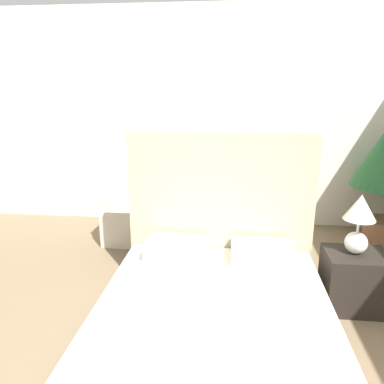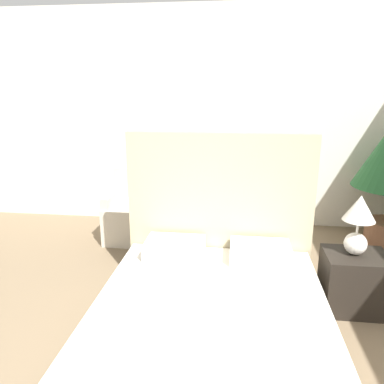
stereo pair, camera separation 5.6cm
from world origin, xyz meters
The scene contains 7 objects.
wall_back centered at (0.00, 3.99, 1.45)m, with size 10.00×0.06×2.90m.
bed centered at (0.23, 1.28, 0.27)m, with size 1.70×2.00×1.49m.
armchair_near_window_left centered at (-0.90, 3.21, 0.28)m, with size 0.63×0.64×0.85m.
armchair_near_window_right centered at (0.08, 3.21, 0.28)m, with size 0.67×0.67×0.85m.
nightstand centered at (1.42, 1.92, 0.25)m, with size 0.53×0.43×0.51m.
table_lamp centered at (1.39, 1.93, 0.82)m, with size 0.26×0.26×0.52m.
side_table centered at (-0.41, 3.21, 0.21)m, with size 0.32×0.32×0.42m.
Camera 2 is at (0.38, -1.13, 1.88)m, focal length 35.00 mm.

